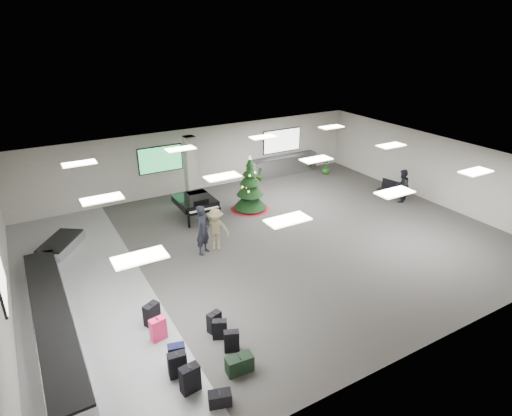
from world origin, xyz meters
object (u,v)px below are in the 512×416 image
pink_suitcase (158,329)px  baggage_carousel (54,300)px  grand_piano (196,202)px  christmas_tree (250,191)px  potted_plant_right (326,167)px  traveler_a (203,230)px  potted_plant_left (259,175)px  bench (394,189)px  traveler_b (216,229)px  service_counter (284,165)px  traveler_bench (402,186)px

pink_suitcase → baggage_carousel: bearing=116.4°
pink_suitcase → grand_piano: grand_piano is taller
christmas_tree → potted_plant_right: size_ratio=3.17×
traveler_a → potted_plant_right: (9.67, 4.90, -0.55)m
traveler_a → potted_plant_left: traveler_a is taller
bench → potted_plant_left: 6.99m
potted_plant_right → grand_piano: bearing=-167.3°
traveler_b → potted_plant_left: size_ratio=2.21×
christmas_tree → traveler_b: christmas_tree is taller
bench → traveler_b: (-9.66, -0.24, 0.34)m
baggage_carousel → traveler_a: size_ratio=5.04×
service_counter → pink_suitcase: bearing=-137.2°
baggage_carousel → potted_plant_left: potted_plant_left is taller
grand_piano → pink_suitcase: bearing=-120.2°
christmas_tree → potted_plant_left: christmas_tree is taller
pink_suitcase → traveler_a: size_ratio=0.36×
pink_suitcase → traveler_b: size_ratio=0.41×
potted_plant_left → service_counter: bearing=9.6°
baggage_carousel → christmas_tree: (8.79, 3.45, 0.67)m
service_counter → grand_piano: (-6.64, -3.07, 0.26)m
pink_suitcase → traveler_b: bearing=37.1°
pink_suitcase → christmas_tree: size_ratio=0.26×
baggage_carousel → potted_plant_right: bearing=20.6°
baggage_carousel → grand_piano: 7.23m
baggage_carousel → traveler_bench: (15.52, 0.61, 0.59)m
grand_piano → traveler_b: bearing=-97.5°
traveler_bench → bench: bearing=-113.7°
grand_piano → bench: (9.27, -2.62, -0.31)m
pink_suitcase → bench: bearing=6.9°
pink_suitcase → bench: (13.19, 4.09, 0.16)m
grand_piano → traveler_a: (-0.92, -2.94, 0.16)m
grand_piano → traveler_a: traveler_a is taller
traveler_bench → potted_plant_right: (-0.56, 5.02, -0.39)m
bench → potted_plant_left: bearing=116.0°
baggage_carousel → traveler_a: 5.38m
christmas_tree → bench: christmas_tree is taller
potted_plant_left → potted_plant_right: (3.94, -0.79, 0.03)m
baggage_carousel → service_counter: service_counter is taller
bench → potted_plant_left: bench is taller
christmas_tree → traveler_bench: size_ratio=1.61×
baggage_carousel → traveler_bench: traveler_bench is taller
grand_piano → bench: size_ratio=1.37×
potted_plant_right → potted_plant_left: bearing=168.6°
potted_plant_left → potted_plant_right: size_ratio=0.92×
bench → traveler_bench: 0.53m
pink_suitcase → potted_plant_left: potted_plant_left is taller
baggage_carousel → traveler_a: bearing=7.8°
potted_plant_left → traveler_bench: bearing=-52.2°
christmas_tree → potted_plant_left: 3.75m
pink_suitcase → christmas_tree: bearing=34.6°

